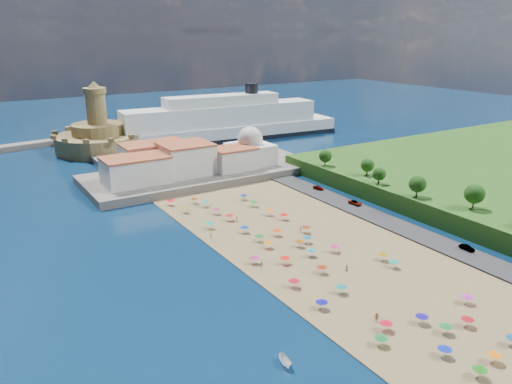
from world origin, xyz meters
TOP-DOWN VIEW (x-y plane):
  - ground at (0.00, 0.00)m, footprint 700.00×700.00m
  - terrace at (10.00, 73.00)m, footprint 90.00×36.00m
  - jetty at (-12.00, 108.00)m, footprint 18.00×70.00m
  - waterfront_buildings at (-3.05, 73.64)m, footprint 57.00×29.00m
  - domed_building at (30.00, 71.00)m, footprint 16.00×16.00m
  - fortress at (-12.00, 138.00)m, footprint 40.00×40.00m
  - cruise_ship at (49.09, 129.99)m, footprint 130.12×29.53m
  - beach_parasols at (-1.30, -10.90)m, footprint 30.66×116.76m
  - beachgoers at (-5.36, -3.39)m, footprint 26.36×100.42m
  - parked_cars at (36.00, -0.04)m, footprint 2.75×82.96m
  - hillside_trees at (48.11, -10.63)m, footprint 13.80×108.14m

SIDE VIEW (x-z plane):
  - ground at x=0.00m, z-range 0.00..0.00m
  - beachgoers at x=-5.36m, z-range 0.21..2.09m
  - jetty at x=-12.00m, z-range 0.00..2.40m
  - parked_cars at x=36.00m, z-range 0.67..2.05m
  - terrace at x=10.00m, z-range 0.00..3.00m
  - beach_parasols at x=-1.30m, z-range 1.05..3.25m
  - fortress at x=-12.00m, z-range -9.52..22.88m
  - waterfront_buildings at x=-3.05m, z-range 2.38..13.38m
  - cruise_ship at x=49.09m, z-range -5.74..22.41m
  - domed_building at x=30.00m, z-range 1.47..16.47m
  - hillside_trees at x=48.11m, z-range 6.33..13.55m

